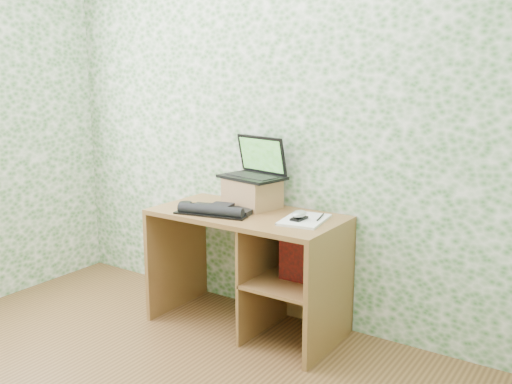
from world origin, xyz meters
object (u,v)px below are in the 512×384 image
Objects in this scene: laptop at (256,168)px; keyboard at (216,210)px; riser at (252,193)px; desk at (260,255)px; notepad at (304,220)px.

keyboard is (-0.09, -0.31, -0.23)m from laptop.
laptop is (0.00, 0.04, 0.16)m from riser.
laptop is (-0.14, 0.16, 0.52)m from desk.
riser reaches higher than notepad.
keyboard is at bearing -94.74° from laptop.
notepad is (0.54, 0.14, -0.01)m from keyboard.
desk is 3.85× the size of riser.
desk is 0.40m from keyboard.
riser is 0.29m from keyboard.
riser is (-0.14, 0.12, 0.36)m from desk.
riser is at bearing -78.82° from laptop.
notepad is at bearing 3.48° from keyboard.
desk is 0.42m from notepad.
desk is at bearing -38.14° from laptop.
laptop is at bearing 62.45° from keyboard.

